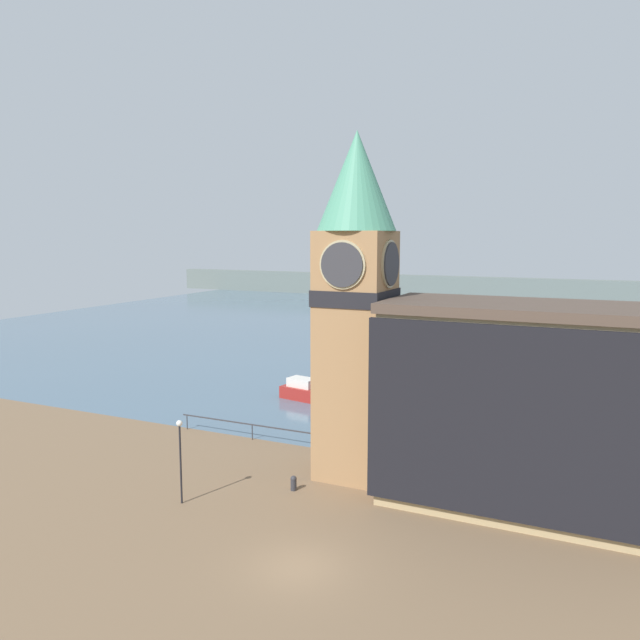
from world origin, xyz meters
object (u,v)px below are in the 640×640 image
pier_building (526,407)px  mooring_bollard_near (294,482)px  boat_near (310,392)px  clock_tower (356,298)px  lamp_post (180,446)px

pier_building → mooring_bollard_near: bearing=-165.2°
boat_near → mooring_bollard_near: size_ratio=6.87×
pier_building → mooring_bollard_near: pier_building is taller
pier_building → boat_near: size_ratio=2.56×
clock_tower → mooring_bollard_near: (-2.18, -3.52, -9.90)m
lamp_post → pier_building: bearing=23.5°
pier_building → lamp_post: 17.71m
pier_building → mooring_bollard_near: (-11.60, -3.07, -4.82)m
clock_tower → pier_building: 10.71m
clock_tower → pier_building: (9.42, -0.45, -5.08)m
pier_building → boat_near: pier_building is taller
clock_tower → lamp_post: size_ratio=4.38×
pier_building → boat_near: 24.26m
pier_building → mooring_bollard_near: size_ratio=17.59×
lamp_post → mooring_bollard_near: bearing=41.0°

